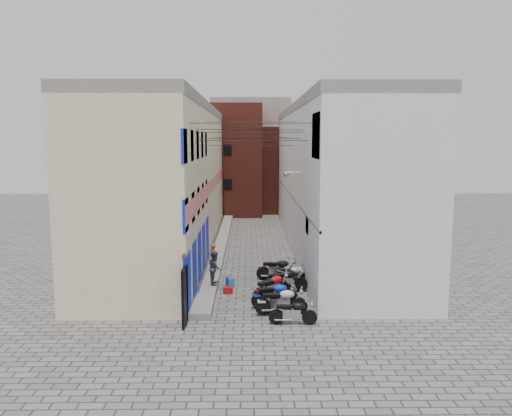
{
  "coord_description": "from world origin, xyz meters",
  "views": [
    {
      "loc": [
        -0.1,
        -18.29,
        6.83
      ],
      "look_at": [
        0.25,
        9.73,
        3.0
      ],
      "focal_mm": 35.0,
      "sensor_mm": 36.0,
      "label": 1
    }
  ],
  "objects_px": {
    "motorcycle_b": "(281,300)",
    "person_b": "(215,268)",
    "motorcycle_g": "(278,268)",
    "person_a": "(214,258)",
    "motorcycle_a": "(293,311)",
    "motorcycle_e": "(284,280)",
    "motorcycle_f": "(292,274)",
    "water_jug_near": "(231,283)",
    "red_crate": "(228,290)",
    "water_jug_far": "(229,282)",
    "motorcycle_c": "(275,294)",
    "motorcycle_d": "(272,286)"
  },
  "relations": [
    {
      "from": "motorcycle_d",
      "to": "person_b",
      "type": "bearing_deg",
      "value": -162.8
    },
    {
      "from": "motorcycle_c",
      "to": "person_b",
      "type": "height_order",
      "value": "person_b"
    },
    {
      "from": "water_jug_near",
      "to": "water_jug_far",
      "type": "xyz_separation_m",
      "value": [
        -0.14,
        0.29,
        -0.01
      ]
    },
    {
      "from": "motorcycle_c",
      "to": "red_crate",
      "type": "bearing_deg",
      "value": -142.59
    },
    {
      "from": "person_b",
      "to": "water_jug_near",
      "type": "bearing_deg",
      "value": -78.21
    },
    {
      "from": "motorcycle_a",
      "to": "water_jug_near",
      "type": "distance_m",
      "value": 5.29
    },
    {
      "from": "person_a",
      "to": "red_crate",
      "type": "xyz_separation_m",
      "value": [
        0.82,
        -2.78,
        -0.83
      ]
    },
    {
      "from": "motorcycle_g",
      "to": "person_b",
      "type": "xyz_separation_m",
      "value": [
        -2.97,
        -1.47,
        0.4
      ]
    },
    {
      "from": "person_b",
      "to": "motorcycle_e",
      "type": "bearing_deg",
      "value": -105.78
    },
    {
      "from": "person_a",
      "to": "water_jug_near",
      "type": "relative_size",
      "value": 3.03
    },
    {
      "from": "water_jug_near",
      "to": "red_crate",
      "type": "relative_size",
      "value": 1.1
    },
    {
      "from": "person_a",
      "to": "person_b",
      "type": "bearing_deg",
      "value": 162.42
    },
    {
      "from": "motorcycle_b",
      "to": "motorcycle_g",
      "type": "distance_m",
      "value": 4.86
    },
    {
      "from": "motorcycle_b",
      "to": "person_b",
      "type": "distance_m",
      "value": 4.44
    },
    {
      "from": "water_jug_near",
      "to": "red_crate",
      "type": "height_order",
      "value": "water_jug_near"
    },
    {
      "from": "water_jug_near",
      "to": "water_jug_far",
      "type": "height_order",
      "value": "water_jug_near"
    },
    {
      "from": "person_b",
      "to": "water_jug_near",
      "type": "height_order",
      "value": "person_b"
    },
    {
      "from": "person_a",
      "to": "motorcycle_a",
      "type": "bearing_deg",
      "value": -175.9
    },
    {
      "from": "motorcycle_a",
      "to": "motorcycle_b",
      "type": "height_order",
      "value": "motorcycle_b"
    },
    {
      "from": "motorcycle_e",
      "to": "red_crate",
      "type": "relative_size",
      "value": 5.07
    },
    {
      "from": "person_a",
      "to": "red_crate",
      "type": "height_order",
      "value": "person_a"
    },
    {
      "from": "motorcycle_a",
      "to": "motorcycle_e",
      "type": "distance_m",
      "value": 3.84
    },
    {
      "from": "water_jug_near",
      "to": "motorcycle_e",
      "type": "bearing_deg",
      "value": -19.0
    },
    {
      "from": "motorcycle_a",
      "to": "person_a",
      "type": "height_order",
      "value": "person_a"
    },
    {
      "from": "motorcycle_b",
      "to": "motorcycle_g",
      "type": "height_order",
      "value": "motorcycle_g"
    },
    {
      "from": "motorcycle_e",
      "to": "motorcycle_b",
      "type": "bearing_deg",
      "value": -18.37
    },
    {
      "from": "motorcycle_b",
      "to": "motorcycle_f",
      "type": "distance_m",
      "value": 3.94
    },
    {
      "from": "motorcycle_e",
      "to": "person_a",
      "type": "height_order",
      "value": "person_a"
    },
    {
      "from": "motorcycle_b",
      "to": "person_b",
      "type": "height_order",
      "value": "person_b"
    },
    {
      "from": "motorcycle_a",
      "to": "motorcycle_d",
      "type": "distance_m",
      "value": 2.94
    },
    {
      "from": "motorcycle_g",
      "to": "person_a",
      "type": "xyz_separation_m",
      "value": [
        -3.18,
        0.73,
        0.35
      ]
    },
    {
      "from": "motorcycle_d",
      "to": "motorcycle_c",
      "type": "bearing_deg",
      "value": -36.66
    },
    {
      "from": "motorcycle_e",
      "to": "motorcycle_f",
      "type": "relative_size",
      "value": 1.11
    },
    {
      "from": "motorcycle_b",
      "to": "motorcycle_d",
      "type": "relative_size",
      "value": 0.96
    },
    {
      "from": "motorcycle_g",
      "to": "person_b",
      "type": "relative_size",
      "value": 1.39
    },
    {
      "from": "motorcycle_d",
      "to": "motorcycle_e",
      "type": "relative_size",
      "value": 1.0
    },
    {
      "from": "motorcycle_f",
      "to": "water_jug_near",
      "type": "relative_size",
      "value": 4.16
    },
    {
      "from": "motorcycle_b",
      "to": "motorcycle_d",
      "type": "distance_m",
      "value": 1.83
    },
    {
      "from": "motorcycle_e",
      "to": "person_b",
      "type": "bearing_deg",
      "value": -113.16
    },
    {
      "from": "motorcycle_a",
      "to": "red_crate",
      "type": "height_order",
      "value": "motorcycle_a"
    },
    {
      "from": "motorcycle_b",
      "to": "red_crate",
      "type": "height_order",
      "value": "motorcycle_b"
    },
    {
      "from": "motorcycle_b",
      "to": "motorcycle_f",
      "type": "bearing_deg",
      "value": 163.79
    },
    {
      "from": "motorcycle_b",
      "to": "red_crate",
      "type": "bearing_deg",
      "value": -146.97
    },
    {
      "from": "motorcycle_c",
      "to": "motorcycle_a",
      "type": "bearing_deg",
      "value": 6.81
    },
    {
      "from": "motorcycle_f",
      "to": "motorcycle_g",
      "type": "distance_m",
      "value": 1.15
    },
    {
      "from": "motorcycle_b",
      "to": "water_jug_far",
      "type": "distance_m",
      "value": 4.51
    },
    {
      "from": "person_b",
      "to": "motorcycle_g",
      "type": "bearing_deg",
      "value": -68.44
    },
    {
      "from": "water_jug_far",
      "to": "motorcycle_e",
      "type": "bearing_deg",
      "value": -23.74
    },
    {
      "from": "water_jug_near",
      "to": "water_jug_far",
      "type": "relative_size",
      "value": 1.07
    },
    {
      "from": "motorcycle_f",
      "to": "motorcycle_e",
      "type": "bearing_deg",
      "value": -27.15
    }
  ]
}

